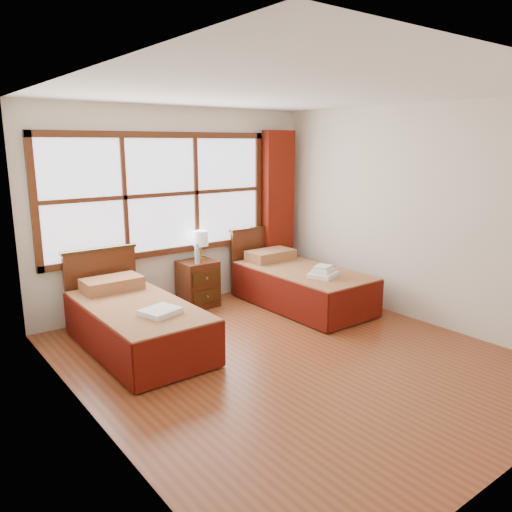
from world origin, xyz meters
TOP-DOWN VIEW (x-y plane):
  - floor at (0.00, 0.00)m, footprint 4.50×4.50m
  - ceiling at (0.00, 0.00)m, footprint 4.50×4.50m
  - wall_back at (0.00, 2.25)m, footprint 4.00×0.00m
  - wall_left at (-2.00, 0.00)m, footprint 0.00×4.50m
  - wall_right at (2.00, 0.00)m, footprint 0.00×4.50m
  - window at (-0.25, 2.21)m, footprint 3.16×0.06m
  - curtain at (1.60, 2.11)m, footprint 0.50×0.16m
  - bed_left at (-1.13, 1.20)m, footprint 0.96×1.98m
  - bed_right at (1.22, 1.20)m, footprint 0.98×2.00m
  - nightstand at (0.12, 1.99)m, footprint 0.46×0.46m
  - towels_left at (-1.07, 0.72)m, footprint 0.42×0.39m
  - towels_right at (1.18, 0.72)m, footprint 0.42×0.40m
  - lamp at (0.22, 2.06)m, footprint 0.20×0.20m
  - bottle_near at (0.05, 1.88)m, footprint 0.06×0.06m
  - bottle_far at (0.12, 1.99)m, footprint 0.06×0.06m

SIDE VIEW (x-z plane):
  - floor at x=0.00m, z-range 0.00..0.00m
  - bed_left at x=-1.13m, z-range -0.18..0.75m
  - bed_right at x=1.22m, z-range -0.18..0.76m
  - nightstand at x=0.12m, z-range 0.00..0.62m
  - towels_left at x=-1.07m, z-range 0.50..0.55m
  - towels_right at x=1.18m, z-range 0.49..0.63m
  - bottle_far at x=0.12m, z-range 0.61..0.84m
  - bottle_near at x=0.05m, z-range 0.61..0.85m
  - lamp at x=0.22m, z-range 0.70..1.08m
  - curtain at x=1.60m, z-range 0.02..2.32m
  - wall_back at x=0.00m, z-range -0.70..3.30m
  - wall_left at x=-2.00m, z-range -0.95..3.55m
  - wall_right at x=2.00m, z-range -0.95..3.55m
  - window at x=-0.25m, z-range 0.72..2.28m
  - ceiling at x=0.00m, z-range 2.60..2.60m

